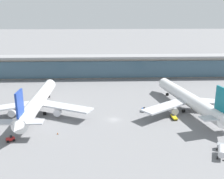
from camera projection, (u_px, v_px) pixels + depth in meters
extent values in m
plane|color=slate|center=(114.00, 120.00, 110.62)|extent=(1200.00, 1200.00, 0.00)
cylinder|color=white|center=(38.00, 101.00, 116.91)|extent=(6.41, 54.48, 5.74)
cone|color=white|center=(51.00, 84.00, 145.21)|extent=(5.69, 5.23, 5.62)
cone|color=white|center=(17.00, 128.00, 88.72)|extent=(5.24, 6.38, 5.16)
cube|color=black|center=(50.00, 83.00, 141.78)|extent=(4.33, 2.43, 0.69)
cube|color=#B7BABF|center=(6.00, 107.00, 112.07)|extent=(25.07, 16.29, 0.69)
cube|color=#B7BABF|center=(65.00, 107.00, 112.73)|extent=(24.94, 16.77, 0.69)
cylinder|color=silver|center=(13.00, 112.00, 112.15)|extent=(3.22, 4.19, 3.17)
cylinder|color=silver|center=(58.00, 112.00, 112.65)|extent=(3.22, 4.19, 3.17)
cube|color=#193899|center=(20.00, 103.00, 91.60)|extent=(0.78, 6.93, 8.90)
cube|color=#B7BABF|center=(20.00, 122.00, 92.47)|extent=(15.88, 4.55, 0.49)
cylinder|color=black|center=(30.00, 114.00, 115.31)|extent=(1.20, 1.40, 1.39)
cylinder|color=black|center=(45.00, 113.00, 115.48)|extent=(1.20, 1.40, 1.39)
cylinder|color=black|center=(49.00, 96.00, 139.12)|extent=(1.20, 1.40, 1.39)
cylinder|color=white|center=(188.00, 98.00, 120.54)|extent=(15.29, 54.57, 5.74)
cone|color=white|center=(162.00, 82.00, 148.18)|extent=(6.45, 6.08, 5.62)
cube|color=black|center=(165.00, 82.00, 144.82)|extent=(4.66, 3.10, 0.69)
cube|color=#B7BABF|center=(167.00, 106.00, 113.57)|extent=(23.70, 19.72, 0.69)
cube|color=#B7BABF|center=(218.00, 102.00, 118.71)|extent=(25.52, 12.82, 0.69)
cylinder|color=silver|center=(173.00, 110.00, 114.20)|extent=(3.85, 4.65, 3.17)
cylinder|color=silver|center=(213.00, 107.00, 118.11)|extent=(3.85, 4.65, 3.17)
cube|color=#0F6B7A|center=(222.00, 99.00, 95.77)|extent=(1.91, 6.94, 8.90)
cube|color=#B7BABF|center=(221.00, 117.00, 96.66)|extent=(16.35, 7.09, 0.49)
cylinder|color=black|center=(183.00, 111.00, 118.44)|extent=(1.41, 1.57, 1.39)
cylinder|color=black|center=(196.00, 110.00, 119.75)|extent=(1.41, 1.57, 1.39)
cylinder|color=black|center=(167.00, 94.00, 142.27)|extent=(1.41, 1.57, 1.39)
cube|color=gray|center=(221.00, 146.00, 86.41)|extent=(2.99, 2.78, 1.50)
cylinder|color=silver|center=(222.00, 151.00, 81.91)|extent=(4.12, 5.98, 2.10)
cylinder|color=black|center=(217.00, 149.00, 86.14)|extent=(0.61, 0.94, 0.90)
cylinder|color=black|center=(217.00, 158.00, 81.03)|extent=(0.61, 0.94, 0.90)
cube|color=#234C9E|center=(144.00, 110.00, 119.44)|extent=(1.63, 2.87, 0.90)
cube|color=black|center=(144.00, 108.00, 118.93)|extent=(0.73, 0.73, 0.70)
cylinder|color=black|center=(142.00, 110.00, 120.45)|extent=(0.32, 0.91, 0.90)
cylinder|color=black|center=(145.00, 110.00, 120.57)|extent=(0.32, 0.91, 0.90)
cylinder|color=black|center=(143.00, 111.00, 118.57)|extent=(0.32, 0.91, 0.90)
cylinder|color=black|center=(146.00, 111.00, 118.69)|extent=(0.32, 0.91, 0.90)
cube|color=yellow|center=(174.00, 117.00, 111.35)|extent=(2.08, 4.90, 0.60)
cube|color=black|center=(172.00, 113.00, 113.36)|extent=(1.13, 4.00, 1.72)
cylinder|color=black|center=(171.00, 116.00, 112.96)|extent=(0.33, 0.91, 0.90)
cylinder|color=black|center=(175.00, 116.00, 113.12)|extent=(0.33, 0.91, 0.90)
cylinder|color=black|center=(173.00, 119.00, 109.75)|extent=(0.33, 0.91, 0.90)
cylinder|color=black|center=(177.00, 119.00, 109.91)|extent=(0.33, 0.91, 0.90)
cube|color=#B21E1E|center=(10.00, 139.00, 91.94)|extent=(3.18, 2.67, 0.90)
cube|color=black|center=(11.00, 137.00, 91.87)|extent=(0.95, 0.95, 0.70)
cylinder|color=black|center=(8.00, 142.00, 91.00)|extent=(0.92, 0.68, 0.90)
cylinder|color=black|center=(7.00, 140.00, 92.17)|extent=(0.92, 0.68, 0.90)
cylinder|color=black|center=(14.00, 140.00, 91.97)|extent=(0.92, 0.68, 0.90)
cylinder|color=black|center=(13.00, 139.00, 93.14)|extent=(0.92, 0.68, 0.90)
cube|color=#9E998E|center=(109.00, 67.00, 180.05)|extent=(181.62, 8.00, 14.00)
cube|color=#3D5B70|center=(109.00, 70.00, 176.13)|extent=(177.98, 0.50, 11.20)
cube|color=gray|center=(109.00, 57.00, 176.00)|extent=(185.25, 12.80, 1.20)
cone|color=orange|center=(23.00, 131.00, 99.61)|extent=(0.44, 0.44, 0.70)
cube|color=black|center=(23.00, 131.00, 99.71)|extent=(0.62, 0.62, 0.04)
cone|color=orange|center=(58.00, 133.00, 97.35)|extent=(0.44, 0.44, 0.70)
cube|color=black|center=(58.00, 134.00, 97.44)|extent=(0.62, 0.62, 0.04)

